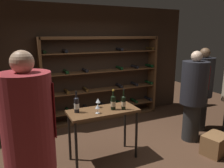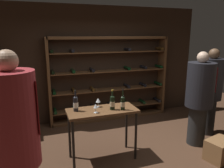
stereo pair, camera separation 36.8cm
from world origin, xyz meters
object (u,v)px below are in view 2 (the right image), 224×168
wine_glass_stemmed_center (98,100)px  wine_glass_stemmed_right (96,106)px  person_guest_blue_shirt (199,95)px  tasting_table (102,116)px  person_guest_khaki (15,142)px  wine_bottle_black_capsule (123,103)px  wine_crate (220,150)px  wine_bottle_gold_foil (76,103)px  wine_rack (110,80)px  person_guest_plum_blouse (211,88)px  wine_bottle_amber_reserve (112,102)px

wine_glass_stemmed_center → wine_glass_stemmed_right: 0.29m
person_guest_blue_shirt → tasting_table: bearing=-120.0°
person_guest_khaki → wine_glass_stemmed_right: 1.53m
person_guest_khaki → wine_glass_stemmed_center: person_guest_khaki is taller
tasting_table → wine_bottle_black_capsule: (0.32, -0.12, 0.24)m
wine_crate → wine_bottle_gold_foil: size_ratio=1.36×
person_guest_khaki → wine_glass_stemmed_right: (1.09, 1.07, -0.10)m
wine_rack → person_guest_blue_shirt: 2.20m
wine_rack → person_guest_plum_blouse: (1.74, -1.54, -0.00)m
tasting_table → wine_bottle_gold_foil: bearing=170.2°
wine_rack → wine_bottle_amber_reserve: 1.89m
person_guest_khaki → wine_bottle_black_capsule: size_ratio=5.65×
wine_rack → wine_bottle_black_capsule: size_ratio=8.52×
wine_bottle_amber_reserve → person_guest_khaki: bearing=-141.1°
tasting_table → wine_glass_stemmed_center: 0.28m
tasting_table → wine_bottle_amber_reserve: bearing=-17.5°
person_guest_blue_shirt → person_guest_plum_blouse: person_guest_plum_blouse is taller
wine_rack → wine_bottle_black_capsule: wine_rack is taller
wine_rack → wine_glass_stemmed_center: wine_rack is taller
tasting_table → wine_glass_stemmed_right: (-0.14, -0.11, 0.23)m
wine_crate → wine_glass_stemmed_right: size_ratio=3.15×
person_guest_plum_blouse → person_guest_khaki: bearing=169.8°
wine_bottle_black_capsule → tasting_table: bearing=159.3°
wine_crate → wine_bottle_gold_foil: bearing=161.5°
person_guest_plum_blouse → wine_bottle_amber_reserve: (-2.30, -0.26, 0.01)m
wine_rack → wine_bottle_amber_reserve: size_ratio=8.82×
person_guest_plum_blouse → wine_glass_stemmed_right: size_ratio=12.21×
wine_bottle_amber_reserve → wine_glass_stemmed_right: wine_bottle_amber_reserve is taller
wine_crate → wine_glass_stemmed_center: bearing=155.9°
wine_glass_stemmed_right → wine_crate: bearing=-16.2°
tasting_table → wine_bottle_black_capsule: size_ratio=3.30×
wine_bottle_amber_reserve → wine_rack: bearing=72.7°
person_guest_blue_shirt → wine_crate: (0.00, -0.61, -0.82)m
wine_rack → tasting_table: 1.91m
wine_glass_stemmed_right → wine_bottle_black_capsule: bearing=-1.4°
tasting_table → person_guest_blue_shirt: person_guest_blue_shirt is taller
tasting_table → wine_bottle_black_capsule: wine_bottle_black_capsule is taller
wine_glass_stemmed_center → person_guest_khaki: bearing=-132.1°
person_guest_khaki → wine_bottle_black_capsule: person_guest_khaki is taller
wine_rack → wine_bottle_black_capsule: bearing=-102.2°
wine_rack → wine_glass_stemmed_center: (-0.75, -1.59, -0.01)m
wine_crate → wine_bottle_amber_reserve: size_ratio=1.39×
wine_crate → wine_glass_stemmed_right: wine_glass_stemmed_right is taller
wine_bottle_black_capsule → wine_glass_stemmed_right: 0.46m
person_guest_blue_shirt → wine_crate: person_guest_blue_shirt is taller
wine_bottle_amber_reserve → wine_glass_stemmed_right: bearing=-169.1°
person_guest_khaki → wine_bottle_amber_reserve: person_guest_khaki is taller
person_guest_khaki → person_guest_plum_blouse: size_ratio=1.08×
wine_glass_stemmed_center → tasting_table: bearing=-80.9°
person_guest_khaki → wine_crate: 3.32m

